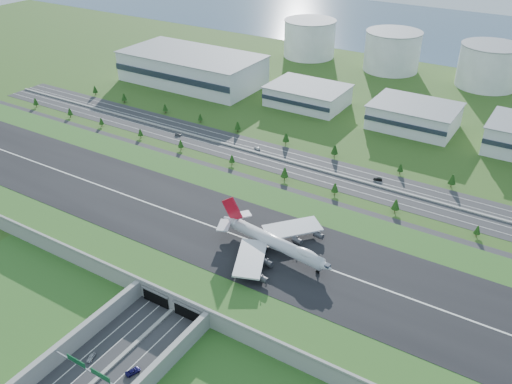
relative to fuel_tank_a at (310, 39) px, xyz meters
The scene contains 18 objects.
ground 332.88m from the fuel_tank_a, 68.84° to the right, with size 1200.00×1200.00×0.00m, color #304616.
airfield_deck 332.76m from the fuel_tank_a, 68.84° to the right, with size 520.00×100.00×9.20m.
sign_gantry_near 422.58m from the fuel_tank_a, 73.50° to the right, with size 38.70×0.70×9.80m.
north_expressway 246.84m from the fuel_tank_a, 60.83° to the right, with size 560.00×36.00×0.12m, color #28282B.
tree_row 253.95m from the fuel_tank_a, 57.52° to the right, with size 502.31×48.60×8.23m.
hangar_west 134.72m from the fuel_tank_a, 111.80° to the right, with size 120.00×60.00×25.00m, color silver.
hangar_mid_a 134.54m from the fuel_tank_a, 63.43° to the right, with size 58.00×42.00×15.00m, color silver.
hangar_mid_b 188.43m from the fuel_tank_a, 39.61° to the right, with size 58.00×42.00×17.00m, color silver.
fuel_tank_a is the anchor object (origin of this frame).
fuel_tank_b 85.00m from the fuel_tank_a, ahead, with size 50.00×50.00×35.00m, color silver.
fuel_tank_c 170.00m from the fuel_tank_a, ahead, with size 50.00×50.00×35.00m, color silver.
bay_water 208.82m from the fuel_tank_a, 54.78° to the left, with size 1200.00×260.00×0.06m, color #39546D.
boeing_747 342.04m from the fuel_tank_a, 65.65° to the right, with size 63.31×59.45×19.64m.
car_0 412.20m from the fuel_tank_a, 74.38° to the right, with size 1.95×4.86×1.65m, color #B4B3B8.
car_2 414.27m from the fuel_tank_a, 71.85° to the right, with size 2.64×5.72×1.59m, color #100D44.
car_4 221.34m from the fuel_tank_a, 87.29° to the right, with size 1.97×4.91×1.67m, color slate.
car_5 258.77m from the fuel_tank_a, 53.81° to the right, with size 1.82×5.21×1.72m, color black.
car_7 221.27m from the fuel_tank_a, 71.84° to the right, with size 2.01×4.94×1.43m, color white.
Camera 1 is at (119.56, -176.19, 157.24)m, focal length 38.00 mm.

